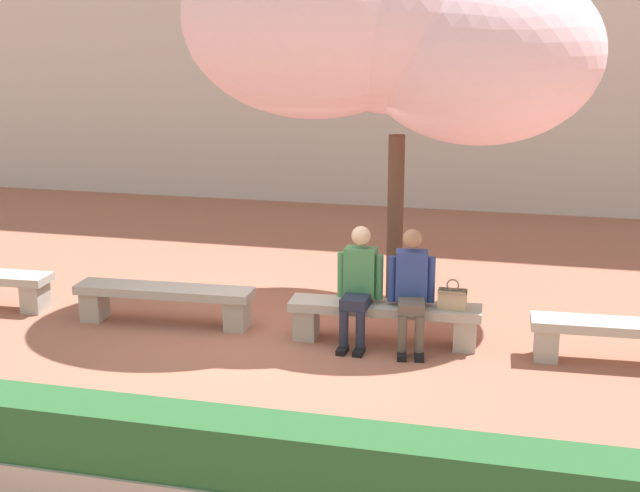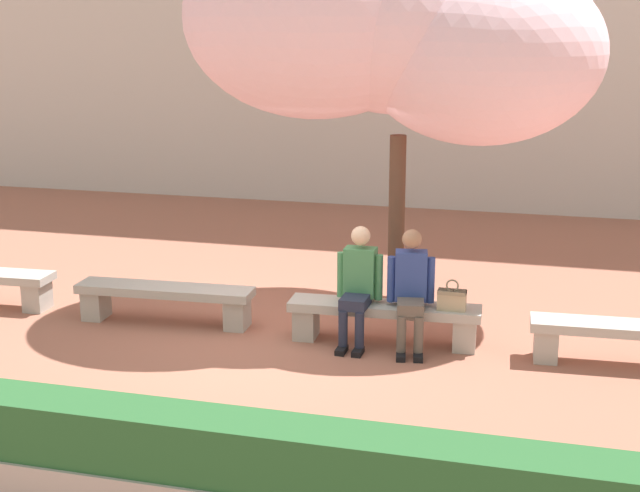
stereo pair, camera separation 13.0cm
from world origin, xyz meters
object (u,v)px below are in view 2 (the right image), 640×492
object	(u,v)px
stone_bench_near_east	(635,337)
stone_bench_center	(384,316)
handbag	(452,298)
cherry_tree_main	(390,30)
person_seated_right	(411,285)
stone_bench_near_west	(165,297)
person_seated_left	(358,281)

from	to	relation	value
stone_bench_near_east	stone_bench_center	bearing A→B (deg)	180.00
stone_bench_near_east	handbag	size ratio (longest dim) A/B	6.23
handbag	cherry_tree_main	bearing A→B (deg)	124.82
stone_bench_near_east	handbag	xyz separation A→B (m)	(-1.87, -0.02, 0.27)
person_seated_right	handbag	size ratio (longest dim) A/B	3.81
stone_bench_near_east	cherry_tree_main	world-z (taller)	cherry_tree_main
stone_bench_near_west	cherry_tree_main	bearing A→B (deg)	30.75
stone_bench_near_west	stone_bench_near_east	bearing A→B (deg)	0.00
person_seated_left	person_seated_right	bearing A→B (deg)	0.11
stone_bench_center	person_seated_right	distance (m)	0.49
stone_bench_near_east	cherry_tree_main	distance (m)	4.38
stone_bench_near_west	stone_bench_near_east	world-z (taller)	same
person_seated_left	handbag	world-z (taller)	person_seated_left
person_seated_right	handbag	xyz separation A→B (m)	(0.44, 0.03, -0.12)
stone_bench_near_west	stone_bench_center	bearing A→B (deg)	0.00
stone_bench_near_west	stone_bench_center	size ratio (longest dim) A/B	1.00
stone_bench_near_east	person_seated_left	xyz separation A→B (m)	(-2.88, -0.05, 0.39)
stone_bench_near_west	person_seated_right	xyz separation A→B (m)	(2.89, -0.05, 0.39)
stone_bench_center	person_seated_left	size ratio (longest dim) A/B	1.64
person_seated_left	handbag	size ratio (longest dim) A/B	3.81
stone_bench_near_east	cherry_tree_main	bearing A→B (deg)	153.94
person_seated_left	person_seated_right	world-z (taller)	same
stone_bench_center	person_seated_right	xyz separation A→B (m)	(0.29, -0.05, 0.39)
person_seated_right	cherry_tree_main	size ratio (longest dim) A/B	0.26
cherry_tree_main	person_seated_left	bearing A→B (deg)	-91.09
stone_bench_near_east	person_seated_left	bearing A→B (deg)	-178.94
stone_bench_center	stone_bench_near_east	size ratio (longest dim) A/B	1.00
stone_bench_near_west	person_seated_right	world-z (taller)	person_seated_right
stone_bench_near_west	handbag	size ratio (longest dim) A/B	6.23
handbag	person_seated_left	bearing A→B (deg)	-178.15
stone_bench_center	cherry_tree_main	bearing A→B (deg)	100.32
person_seated_right	stone_bench_center	bearing A→B (deg)	169.86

